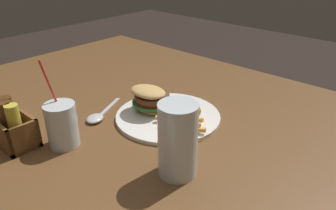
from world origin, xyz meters
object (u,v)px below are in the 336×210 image
beer_glass (178,142)px  condiment_caddy (13,128)px  meal_plate_near (162,109)px  juice_glass (62,127)px  spoon (96,117)px

beer_glass → condiment_caddy: beer_glass is taller
meal_plate_near → condiment_caddy: bearing=64.2°
juice_glass → condiment_caddy: (0.08, 0.07, -0.00)m
beer_glass → spoon: 0.31m
beer_glass → spoon: bearing=-4.8°
meal_plate_near → beer_glass: size_ratio=1.79×
juice_glass → spoon: 0.14m
beer_glass → juice_glass: 0.28m
meal_plate_near → spoon: bearing=47.9°
meal_plate_near → beer_glass: beer_glass is taller
juice_glass → condiment_caddy: size_ratio=1.85×
meal_plate_near → beer_glass: (-0.19, 0.15, 0.05)m
spoon → juice_glass: bearing=-5.3°
meal_plate_near → spoon: (0.12, 0.13, -0.02)m
meal_plate_near → beer_glass: bearing=140.5°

